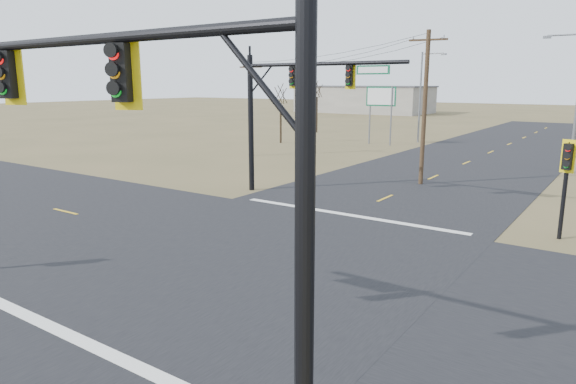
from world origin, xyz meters
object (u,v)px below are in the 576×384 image
object	(u,v)px
utility_pole_far	(251,106)
mast_arm_far	(290,95)
mast_arm_near	(141,124)
highway_sign	(381,104)
bare_tree_a	(281,93)
bare_tree_b	(317,89)
pedestal_signal_ne	(567,166)
streetlight_a	(575,95)
utility_pole_near	(425,106)
streetlight_c	(422,92)

from	to	relation	value
utility_pole_far	mast_arm_far	bearing A→B (deg)	-44.17
mast_arm_near	highway_sign	xyz separation A→B (m)	(-15.23, 43.86, -1.36)
mast_arm_near	utility_pole_far	size ratio (longest dim) A/B	1.35
highway_sign	bare_tree_a	world-z (taller)	bare_tree_a
mast_arm_near	highway_sign	size ratio (longest dim) A/B	1.87
mast_arm_near	bare_tree_b	world-z (taller)	mast_arm_near
mast_arm_far	mast_arm_near	bearing A→B (deg)	-70.99
pedestal_signal_ne	mast_arm_near	bearing A→B (deg)	-91.25
streetlight_a	bare_tree_b	bearing A→B (deg)	145.85
streetlight_a	bare_tree_b	xyz separation A→B (m)	(-31.21, 16.12, 0.08)
mast_arm_near	utility_pole_near	size ratio (longest dim) A/B	1.18
pedestal_signal_ne	bare_tree_a	distance (m)	37.34
utility_pole_near	streetlight_a	xyz separation A→B (m)	(7.12, 10.49, 0.59)
utility_pole_near	bare_tree_b	xyz separation A→B (m)	(-24.09, 26.61, 0.67)
streetlight_a	utility_pole_near	bearing A→B (deg)	-130.99
mast_arm_near	streetlight_a	size ratio (longest dim) A/B	1.14
pedestal_signal_ne	streetlight_a	size ratio (longest dim) A/B	0.42
mast_arm_far	utility_pole_near	world-z (taller)	utility_pole_near
streetlight_c	bare_tree_b	bearing A→B (deg)	-178.72
highway_sign	mast_arm_near	bearing A→B (deg)	-75.49
highway_sign	utility_pole_near	bearing A→B (deg)	-63.08
mast_arm_far	bare_tree_b	xyz separation A→B (m)	(-19.07, 34.19, -0.06)
streetlight_c	utility_pole_near	bearing A→B (deg)	-54.61
streetlight_a	utility_pole_far	bearing A→B (deg)	-172.58
mast_arm_near	pedestal_signal_ne	size ratio (longest dim) A/B	2.69
mast_arm_far	utility_pole_near	bearing A→B (deg)	48.92
mast_arm_near	streetlight_c	distance (m)	49.77
utility_pole_far	streetlight_c	size ratio (longest dim) A/B	0.87
utility_pole_far	streetlight_c	world-z (taller)	streetlight_c
highway_sign	bare_tree_b	world-z (taller)	bare_tree_b
streetlight_c	bare_tree_a	bearing A→B (deg)	-129.13
utility_pole_far	highway_sign	world-z (taller)	utility_pole_far
mast_arm_far	streetlight_c	bearing A→B (deg)	89.17
pedestal_signal_ne	utility_pole_near	size ratio (longest dim) A/B	0.44
mast_arm_near	mast_arm_far	world-z (taller)	mast_arm_far
mast_arm_far	streetlight_c	distance (m)	30.68
bare_tree_a	bare_tree_b	size ratio (longest dim) A/B	0.95
streetlight_a	bare_tree_b	size ratio (longest dim) A/B	1.40
bare_tree_b	utility_pole_near	bearing A→B (deg)	-47.85
utility_pole_near	bare_tree_a	size ratio (longest dim) A/B	1.42
utility_pole_near	streetlight_a	bearing A→B (deg)	55.84
highway_sign	utility_pole_far	bearing A→B (deg)	-116.94
bare_tree_b	mast_arm_near	bearing A→B (deg)	-61.73
pedestal_signal_ne	utility_pole_far	bearing A→B (deg)	170.07
highway_sign	bare_tree_a	size ratio (longest dim) A/B	0.90
utility_pole_far	bare_tree_b	size ratio (longest dim) A/B	1.18
utility_pole_near	streetlight_a	size ratio (longest dim) A/B	0.97
bare_tree_a	bare_tree_b	world-z (taller)	bare_tree_b
mast_arm_far	utility_pole_far	distance (m)	17.09
highway_sign	streetlight_c	distance (m)	5.28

